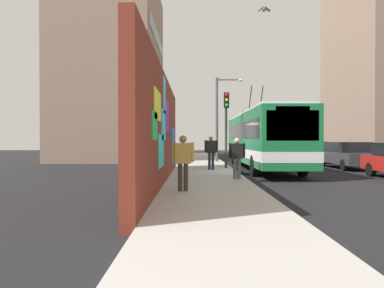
% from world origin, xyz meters
% --- Properties ---
extents(ground_plane, '(80.00, 80.00, 0.00)m').
position_xyz_m(ground_plane, '(0.00, 0.00, 0.00)').
color(ground_plane, black).
extents(sidewalk_slab, '(48.00, 3.20, 0.15)m').
position_xyz_m(sidewalk_slab, '(0.00, 1.60, 0.07)').
color(sidewalk_slab, '#ADA8A0').
rests_on(sidewalk_slab, ground_plane).
extents(graffiti_wall, '(13.94, 0.32, 4.12)m').
position_xyz_m(graffiti_wall, '(-4.03, 3.35, 2.06)').
color(graffiti_wall, maroon).
rests_on(graffiti_wall, ground_plane).
extents(building_far_left, '(12.68, 7.65, 15.78)m').
position_xyz_m(building_far_left, '(13.51, 9.20, 7.89)').
color(building_far_left, gray).
rests_on(building_far_left, ground_plane).
extents(city_bus, '(12.66, 2.51, 5.06)m').
position_xyz_m(city_bus, '(2.95, -1.80, 1.83)').
color(city_bus, '#19723F').
rests_on(city_bus, ground_plane).
extents(parked_car_dark_gray, '(4.87, 1.92, 1.58)m').
position_xyz_m(parked_car_dark_gray, '(3.48, -7.00, 0.84)').
color(parked_car_dark_gray, '#38383D').
rests_on(parked_car_dark_gray, ground_plane).
extents(parked_car_navy, '(4.68, 1.79, 1.58)m').
position_xyz_m(parked_car_navy, '(9.35, -7.00, 0.83)').
color(parked_car_navy, navy).
rests_on(parked_car_navy, ground_plane).
extents(pedestrian_midblock, '(0.24, 0.70, 1.76)m').
position_xyz_m(pedestrian_midblock, '(0.87, 1.22, 1.19)').
color(pedestrian_midblock, '#1E1E2D').
rests_on(pedestrian_midblock, sidewalk_slab).
extents(pedestrian_near_wall, '(0.23, 0.68, 1.69)m').
position_xyz_m(pedestrian_near_wall, '(-6.66, 2.48, 1.15)').
color(pedestrian_near_wall, '#3F3326').
rests_on(pedestrian_near_wall, sidewalk_slab).
extents(pedestrian_at_curb, '(0.22, 0.66, 1.63)m').
position_xyz_m(pedestrian_at_curb, '(-3.35, 0.42, 1.10)').
color(pedestrian_at_curb, '#595960').
rests_on(pedestrian_at_curb, sidewalk_slab).
extents(traffic_light, '(0.49, 0.28, 4.17)m').
position_xyz_m(traffic_light, '(1.79, 0.35, 2.96)').
color(traffic_light, '#2D382D').
rests_on(traffic_light, sidewalk_slab).
extents(street_lamp, '(0.44, 1.92, 6.03)m').
position_xyz_m(street_lamp, '(7.67, 0.21, 3.66)').
color(street_lamp, '#4C4C51').
rests_on(street_lamp, sidewalk_slab).
extents(curbside_puddle, '(1.36, 1.36, 0.00)m').
position_xyz_m(curbside_puddle, '(0.03, -0.60, 0.00)').
color(curbside_puddle, black).
rests_on(curbside_puddle, ground_plane).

